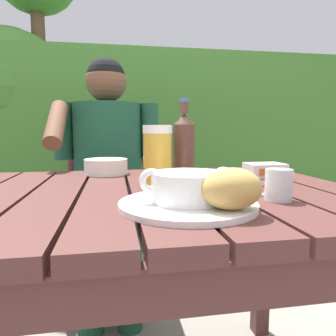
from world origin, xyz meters
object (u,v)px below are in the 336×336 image
(soup_bowl, at_px, (188,186))
(beer_bottle, at_px, (184,147))
(bread_roll, at_px, (232,189))
(water_glass_small, at_px, (279,185))
(beer_glass, at_px, (158,156))
(chair_near_diner, at_px, (110,211))
(butter_tub, at_px, (265,170))
(serving_plate, at_px, (188,204))
(person_eating, at_px, (107,167))
(table_knife, at_px, (232,194))
(diner_bowl, at_px, (106,167))

(soup_bowl, distance_m, beer_bottle, 0.30)
(bread_roll, relative_size, water_glass_small, 1.64)
(water_glass_small, bearing_deg, beer_glass, 137.54)
(chair_near_diner, height_order, butter_tub, chair_near_diner)
(soup_bowl, relative_size, water_glass_small, 2.80)
(soup_bowl, distance_m, water_glass_small, 0.22)
(serving_plate, height_order, bread_roll, bread_roll)
(person_eating, xyz_separation_m, serving_plate, (0.18, -0.86, 0.02))
(beer_glass, bearing_deg, table_knife, -45.65)
(chair_near_diner, xyz_separation_m, beer_glass, (0.15, -0.81, 0.37))
(water_glass_small, relative_size, diner_bowl, 0.47)
(beer_bottle, height_order, diner_bowl, beer_bottle)
(bread_roll, height_order, butter_tub, bread_roll)
(table_knife, bearing_deg, bread_roll, -112.40)
(beer_glass, height_order, butter_tub, beer_glass)
(butter_tub, bearing_deg, beer_glass, -164.12)
(beer_bottle, relative_size, butter_tub, 2.02)
(person_eating, bearing_deg, water_glass_small, -64.51)
(serving_plate, xyz_separation_m, soup_bowl, (-0.00, 0.00, 0.04))
(serving_plate, xyz_separation_m, table_knife, (0.13, 0.09, -0.00))
(soup_bowl, xyz_separation_m, beer_glass, (-0.03, 0.25, 0.04))
(chair_near_diner, relative_size, serving_plate, 3.17)
(bread_roll, bearing_deg, serving_plate, 130.60)
(bread_roll, bearing_deg, beer_bottle, 91.05)
(serving_plate, height_order, beer_bottle, beer_bottle)
(chair_near_diner, bearing_deg, soup_bowl, -80.44)
(person_eating, xyz_separation_m, butter_tub, (0.54, -0.50, 0.04))
(table_knife, height_order, diner_bowl, diner_bowl)
(beer_bottle, height_order, table_knife, beer_bottle)
(beer_bottle, bearing_deg, water_glass_small, -59.15)
(person_eating, xyz_separation_m, bread_roll, (0.25, -0.94, 0.07))
(chair_near_diner, distance_m, soup_bowl, 1.12)
(diner_bowl, bearing_deg, beer_glass, -60.41)
(person_eating, xyz_separation_m, diner_bowl, (0.00, -0.35, 0.04))
(soup_bowl, bearing_deg, table_knife, 33.25)
(bread_roll, xyz_separation_m, beer_bottle, (-0.01, 0.37, 0.06))
(beer_bottle, height_order, water_glass_small, beer_bottle)
(water_glass_small, bearing_deg, beer_bottle, 120.85)
(serving_plate, xyz_separation_m, butter_tub, (0.35, 0.36, 0.02))
(soup_bowl, height_order, beer_glass, beer_glass)
(table_knife, distance_m, diner_bowl, 0.53)
(water_glass_small, bearing_deg, chair_near_diner, 110.95)
(table_knife, relative_size, diner_bowl, 1.11)
(bread_roll, height_order, diner_bowl, bread_roll)
(person_eating, distance_m, diner_bowl, 0.35)
(diner_bowl, bearing_deg, beer_bottle, -43.33)
(diner_bowl, bearing_deg, chair_near_diner, 90.00)
(chair_near_diner, xyz_separation_m, beer_bottle, (0.24, -0.77, 0.39))
(beer_glass, height_order, water_glass_small, beer_glass)
(beer_bottle, bearing_deg, bread_roll, -88.95)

